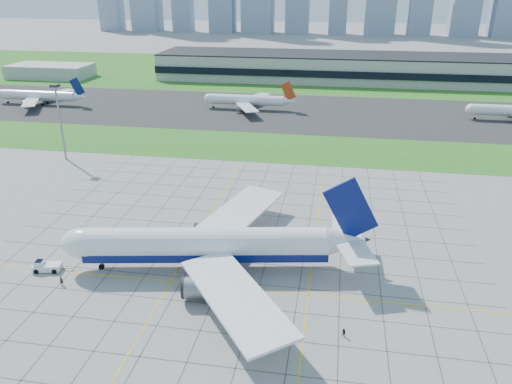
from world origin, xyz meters
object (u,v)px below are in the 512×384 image
airliner (209,245)px  crew_near (62,281)px  light_mast (59,113)px  crew_far (344,333)px  distant_jet_0 (39,95)px  distant_jet_1 (247,100)px  pushback_tug (46,266)px

airliner → crew_near: bearing=-168.2°
light_mast → crew_far: light_mast is taller
crew_near → distant_jet_0: bearing=70.2°
airliner → distant_jet_1: bearing=87.3°
pushback_tug → distant_jet_1: 149.43m
crew_far → distant_jet_1: 166.46m
crew_near → pushback_tug: bearing=90.9°
crew_near → crew_far: bearing=-59.2°
light_mast → distant_jet_1: bearing=59.3°
airliner → pushback_tug: airliner is taller
distant_jet_1 → light_mast: bearing=-120.7°
pushback_tug → crew_far: size_ratio=5.08×
light_mast → distant_jet_1: 95.37m
light_mast → distant_jet_1: light_mast is taller
light_mast → crew_near: (38.74, -71.79, -15.23)m
pushback_tug → crew_near: size_ratio=4.46×
crew_near → airliner: bearing=-30.7°
crew_far → distant_jet_1: size_ratio=0.04×
distant_jet_0 → airliner: bearing=-48.1°
pushback_tug → light_mast: bearing=105.9°
light_mast → pushback_tug: bearing=-64.1°
pushback_tug → crew_near: 7.70m
light_mast → crew_far: bearing=-39.6°
light_mast → airliner: bearing=-42.4°
light_mast → airliner: light_mast is taller
pushback_tug → distant_jet_1: bearing=73.9°
light_mast → pushback_tug: (32.56, -67.19, -15.15)m
light_mast → distant_jet_1: (48.38, 81.36, -11.69)m
crew_far → crew_near: bearing=-137.8°
light_mast → crew_far: (94.82, -78.45, -15.35)m
light_mast → crew_near: bearing=-61.7°
crew_near → distant_jet_0: (-93.40, 146.04, 3.54)m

